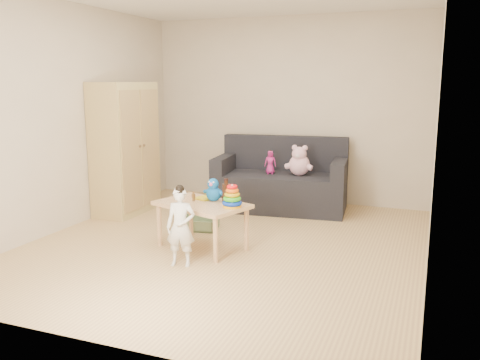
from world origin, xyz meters
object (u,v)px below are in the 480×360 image
at_px(sofa, 280,192).
at_px(play_table, 202,226).
at_px(wardrobe, 125,148).
at_px(toddler, 181,228).

distance_m(sofa, play_table, 1.89).
relative_size(wardrobe, sofa, 0.98).
bearing_deg(play_table, toddler, -86.62).
height_order(sofa, toddler, toddler).
bearing_deg(toddler, wardrobe, 122.51).
bearing_deg(toddler, sofa, 70.44).
distance_m(play_table, toddler, 0.54).
height_order(wardrobe, play_table, wardrobe).
relative_size(sofa, toddler, 2.37).
height_order(wardrobe, toddler, wardrobe).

